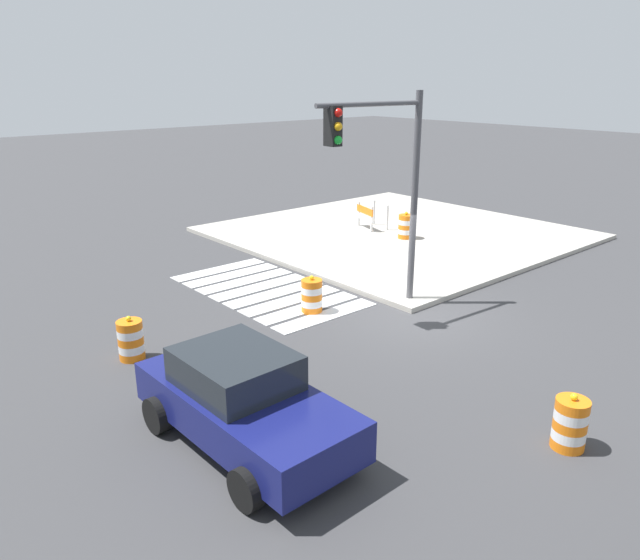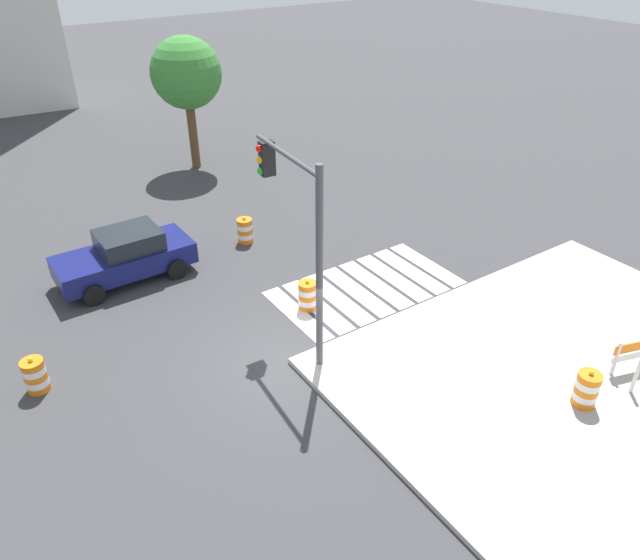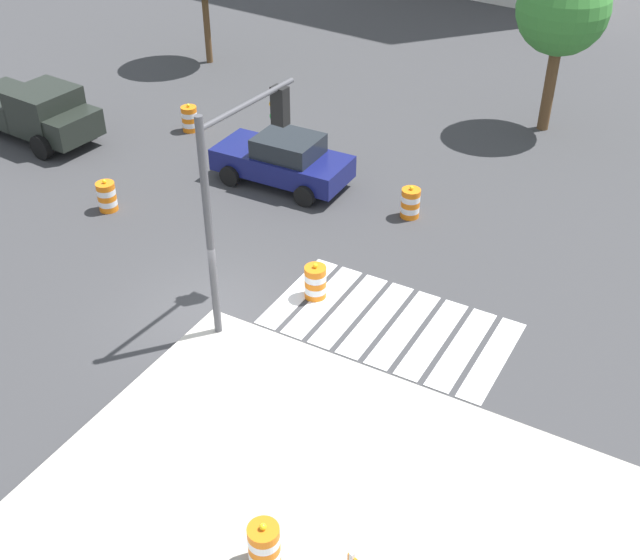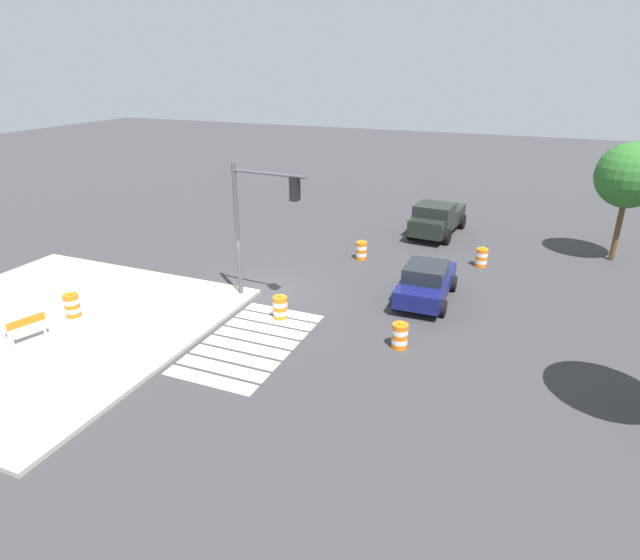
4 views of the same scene
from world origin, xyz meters
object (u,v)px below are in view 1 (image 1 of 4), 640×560
Objects in this scene: traffic_barrel_near_corner at (312,296)px; traffic_barrel_crosswalk_end at (131,340)px; construction_barricade at (368,214)px; sports_car at (243,400)px; traffic_barrel_median_far at (570,424)px; traffic_barrel_on_sidewalk at (406,226)px; traffic_light_pole at (384,164)px.

traffic_barrel_crosswalk_end is (0.45, 4.85, 0.00)m from traffic_barrel_near_corner.
construction_barricade is at bearing -54.70° from traffic_barrel_near_corner.
sports_car is 4.25× the size of traffic_barrel_crosswalk_end.
traffic_barrel_on_sidewalk is (10.77, -8.06, 0.15)m from traffic_barrel_median_far.
traffic_barrel_near_corner is 4.87m from traffic_barrel_crosswalk_end.
construction_barricade is (12.81, -8.10, 0.27)m from traffic_barrel_median_far.
sports_car is 6.18m from traffic_barrel_near_corner.
traffic_barrel_median_far is 7.59m from traffic_light_pole.
sports_car reaches higher than traffic_barrel_median_far.
traffic_light_pole is (-6.38, 6.00, 3.19)m from construction_barricade.
traffic_barrel_on_sidewalk reaches higher than traffic_barrel_median_far.
traffic_barrel_crosswalk_end is 7.28m from traffic_light_pole.
construction_barricade reaches higher than traffic_barrel_crosswalk_end.
sports_car is 5.50m from traffic_barrel_median_far.
traffic_light_pole reaches higher than traffic_barrel_near_corner.
traffic_barrel_median_far is (-7.59, 0.74, 0.00)m from traffic_barrel_near_corner.
traffic_barrel_median_far is at bearing -132.45° from sports_car.
traffic_barrel_near_corner is at bearing 49.25° from traffic_light_pole.
sports_car reaches higher than traffic_barrel_near_corner.
traffic_barrel_crosswalk_end is 0.72× the size of construction_barricade.
traffic_barrel_crosswalk_end is 1.00× the size of traffic_barrel_median_far.
traffic_light_pole reaches higher than traffic_barrel_median_far.
traffic_barrel_median_far is (-8.04, -4.11, 0.00)m from traffic_barrel_crosswalk_end.
construction_barricade is (4.76, -12.21, 0.27)m from traffic_barrel_crosswalk_end.
traffic_barrel_on_sidewalk is at bearing -77.34° from traffic_barrel_crosswalk_end.
traffic_barrel_median_far is at bearing 143.21° from traffic_barrel_on_sidewalk.
sports_car is at bearing 129.10° from traffic_barrel_near_corner.
sports_car is 7.40m from traffic_light_pole.
construction_barricade is at bearing -68.68° from traffic_barrel_crosswalk_end.
sports_car is 3.08× the size of construction_barricade.
traffic_light_pole reaches higher than traffic_barrel_crosswalk_end.
traffic_barrel_on_sidewalk is at bearing -36.79° from traffic_barrel_median_far.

